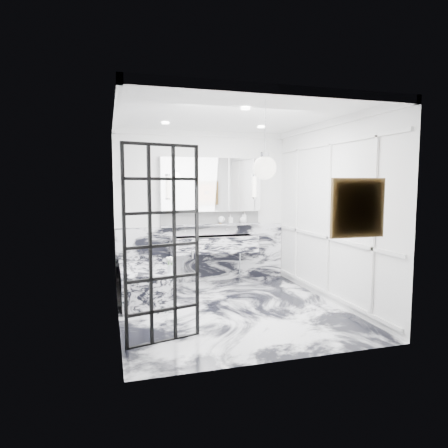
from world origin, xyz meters
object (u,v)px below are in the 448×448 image
object	(u,v)px
crittall_door	(162,246)
trough_sink	(214,244)
mirror_cabinet	(211,185)
bathtub	(144,282)

from	to	relation	value
crittall_door	trough_sink	bearing A→B (deg)	48.67
crittall_door	trough_sink	xyz separation A→B (m)	(1.26, 2.50, -0.41)
mirror_cabinet	bathtub	world-z (taller)	mirror_cabinet
crittall_door	mirror_cabinet	size ratio (longest dim) A/B	1.20
crittall_door	trough_sink	size ratio (longest dim) A/B	1.42
trough_sink	mirror_cabinet	size ratio (longest dim) A/B	0.84
crittall_door	trough_sink	distance (m)	2.83
mirror_cabinet	bathtub	bearing A→B (deg)	-147.94
mirror_cabinet	trough_sink	bearing A→B (deg)	-90.00
bathtub	mirror_cabinet	bearing A→B (deg)	32.06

